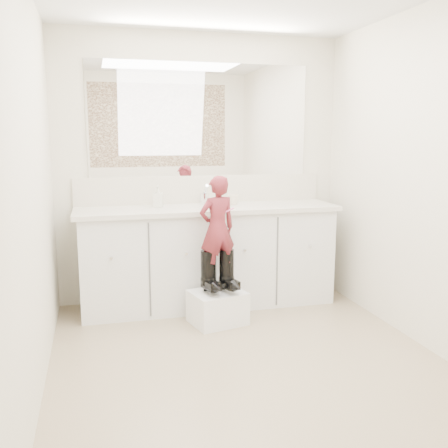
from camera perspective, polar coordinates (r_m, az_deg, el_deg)
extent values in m
plane|color=#90805E|center=(3.48, 2.86, -15.49)|extent=(3.00, 3.00, 0.00)
plane|color=beige|center=(4.60, -2.64, 6.31)|extent=(2.60, 0.00, 2.60)
plane|color=beige|center=(1.79, 17.71, 0.05)|extent=(2.60, 0.00, 2.60)
plane|color=beige|center=(3.03, -21.18, 3.72)|extent=(0.00, 3.00, 3.00)
plane|color=beige|center=(3.76, 22.39, 4.74)|extent=(0.00, 3.00, 3.00)
cube|color=silver|center=(4.45, -1.83, -3.92)|extent=(2.20, 0.55, 0.85)
cube|color=beige|center=(4.35, -1.81, 1.73)|extent=(2.28, 0.58, 0.04)
cube|color=beige|center=(4.60, -2.59, 3.99)|extent=(2.28, 0.03, 0.25)
cube|color=white|center=(4.58, -2.66, 11.80)|extent=(2.00, 0.02, 1.00)
cube|color=#472819|center=(1.78, 18.32, 14.49)|extent=(2.00, 0.01, 1.20)
cylinder|color=silver|center=(4.50, -2.29, 2.90)|extent=(0.08, 0.08, 0.10)
imported|color=beige|center=(4.48, 1.08, 2.82)|extent=(0.12, 0.12, 0.09)
imported|color=silver|center=(4.35, -7.56, 3.12)|extent=(0.10, 0.10, 0.18)
cube|color=white|center=(4.09, -0.75, -9.50)|extent=(0.48, 0.43, 0.26)
imported|color=#B13641|center=(3.92, -0.77, -0.52)|extent=(0.34, 0.27, 0.83)
cylinder|color=pink|center=(3.90, 0.26, 1.42)|extent=(0.13, 0.04, 0.06)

